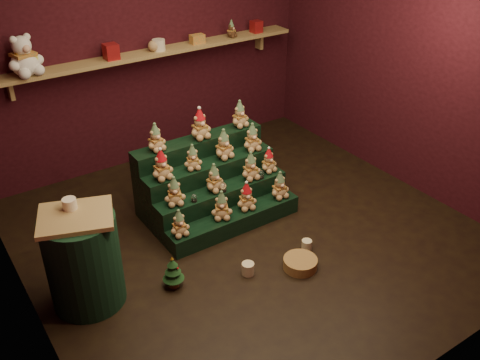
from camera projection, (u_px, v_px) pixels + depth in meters
ground at (249, 234)px, 5.15m from camera, size 4.00×4.00×0.00m
back_wall at (144, 40)px, 5.90m from camera, size 4.00×0.10×2.80m
front_wall at (462, 211)px, 2.97m from camera, size 4.00×0.10×2.80m
right_wall at (415, 55)px, 5.43m from camera, size 0.10×4.00×2.80m
back_shelf at (152, 53)px, 5.83m from camera, size 3.60×0.26×0.24m
riser_tier_front at (235, 221)px, 5.17m from camera, size 1.40×0.22×0.18m
riser_tier_midfront at (222, 203)px, 5.28m from camera, size 1.40×0.22×0.36m
riser_tier_midback at (211, 186)px, 5.39m from camera, size 1.40×0.22×0.54m
riser_tier_back at (199, 169)px, 5.50m from camera, size 1.40×0.22×0.72m
teddy_0 at (179, 223)px, 4.77m from camera, size 0.19×0.17×0.26m
teddy_1 at (222, 205)px, 4.99m from camera, size 0.26×0.25×0.28m
teddy_2 at (246, 196)px, 5.14m from camera, size 0.23×0.22×0.28m
teddy_3 at (280, 185)px, 5.31m from camera, size 0.20×0.18×0.28m
teddy_4 at (174, 191)px, 4.87m from camera, size 0.24×0.23×0.28m
teddy_5 at (214, 178)px, 5.08m from camera, size 0.24×0.23×0.28m
teddy_6 at (251, 166)px, 5.27m from camera, size 0.22×0.20×0.29m
teddy_7 at (269, 160)px, 5.41m from camera, size 0.20×0.18×0.25m
teddy_8 at (161, 165)px, 4.91m from camera, size 0.22×0.20×0.29m
teddy_9 at (193, 157)px, 5.09m from camera, size 0.21×0.20×0.25m
teddy_10 at (224, 144)px, 5.27m from camera, size 0.24×0.22×0.30m
teddy_11 at (252, 137)px, 5.42m from camera, size 0.22×0.20×0.28m
teddy_12 at (155, 137)px, 5.03m from camera, size 0.22×0.21×0.27m
teddy_13 at (200, 124)px, 5.24m from camera, size 0.23×0.21×0.31m
teddy_14 at (240, 114)px, 5.49m from camera, size 0.21×0.19×0.28m
snow_globe_a at (194, 198)px, 4.96m from camera, size 0.06×0.06×0.08m
snow_globe_b at (223, 187)px, 5.11m from camera, size 0.07×0.07×0.10m
snow_globe_c at (261, 174)px, 5.33m from camera, size 0.07×0.07×0.09m
side_table at (83, 259)px, 4.16m from camera, size 0.67×0.61×0.83m
table_ornament at (70, 204)px, 4.00m from camera, size 0.11×0.11×0.09m
mini_christmas_tree at (173, 272)px, 4.43m from camera, size 0.18×0.18×0.31m
mug_left at (248, 269)px, 4.62m from camera, size 0.11×0.11×0.11m
mug_right at (307, 245)px, 4.92m from camera, size 0.09×0.09×0.09m
wicker_basket at (300, 263)px, 4.69m from camera, size 0.39×0.39×0.09m
white_bear at (22, 50)px, 5.02m from camera, size 0.42×0.39×0.49m
brown_bear at (231, 29)px, 6.23m from camera, size 0.18×0.17×0.19m
gift_tin_red_a at (111, 52)px, 5.53m from camera, size 0.14×0.14×0.16m
gift_tin_cream at (159, 45)px, 5.80m from camera, size 0.14×0.14×0.12m
gift_tin_red_b at (256, 27)px, 6.43m from camera, size 0.12×0.12×0.14m
shelf_plush_ball at (153, 46)px, 5.77m from camera, size 0.12×0.12×0.12m
scarf_gift_box at (197, 39)px, 6.04m from camera, size 0.16×0.10×0.10m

